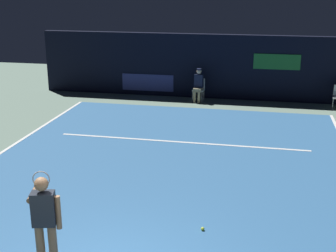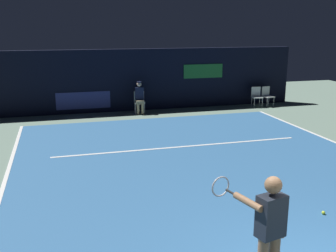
% 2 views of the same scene
% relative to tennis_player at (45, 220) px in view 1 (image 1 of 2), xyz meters
% --- Properties ---
extents(ground_plane, '(28.28, 28.28, 0.00)m').
position_rel_tennis_player_xyz_m(ground_plane, '(0.96, 4.69, -0.99)').
color(ground_plane, slate).
extents(court_surface, '(9.64, 12.19, 0.01)m').
position_rel_tennis_player_xyz_m(court_surface, '(0.96, 4.69, -0.98)').
color(court_surface, '#336699').
rests_on(court_surface, ground).
extents(line_service, '(7.52, 0.10, 0.01)m').
position_rel_tennis_player_xyz_m(line_service, '(0.96, 6.83, -0.97)').
color(line_service, white).
rests_on(line_service, court_surface).
extents(back_wall, '(13.93, 0.33, 2.60)m').
position_rel_tennis_player_xyz_m(back_wall, '(0.96, 12.63, 0.31)').
color(back_wall, black).
rests_on(back_wall, ground).
extents(tennis_player, '(0.79, 0.93, 1.73)m').
position_rel_tennis_player_xyz_m(tennis_player, '(0.00, 0.00, 0.00)').
color(tennis_player, '#8C6647').
rests_on(tennis_player, ground).
extents(line_judge_on_chair, '(0.48, 0.56, 1.32)m').
position_rel_tennis_player_xyz_m(line_judge_on_chair, '(0.76, 11.87, -0.30)').
color(line_judge_on_chair, white).
rests_on(line_judge_on_chair, ground).
extents(tennis_ball, '(0.07, 0.07, 0.07)m').
position_rel_tennis_player_xyz_m(tennis_ball, '(2.29, 1.87, -0.94)').
color(tennis_ball, '#CCE033').
rests_on(tennis_ball, court_surface).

